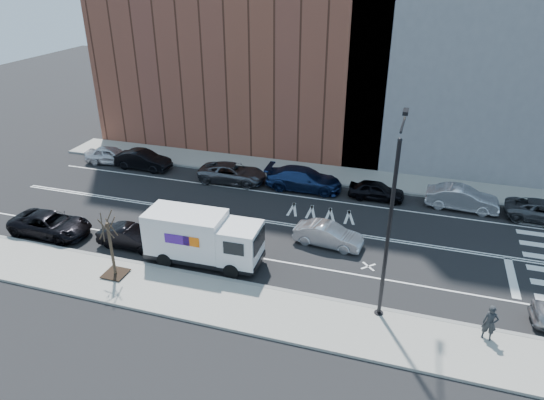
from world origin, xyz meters
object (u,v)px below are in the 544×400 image
Objects in this scene: far_parked_b at (143,160)px; driving_sedan at (328,235)px; far_parked_a at (111,155)px; pedestrian at (490,323)px; fedex_van at (202,238)px.

driving_sedan is at bearing -112.02° from far_parked_b.
far_parked_a is 31.70m from pedestrian.
far_parked_b reaches higher than far_parked_a.
far_parked_a reaches higher than driving_sedan.
driving_sedan is (20.15, -7.58, -0.05)m from far_parked_a.
fedex_van reaches higher than pedestrian.
pedestrian is at bearing -119.16° from driving_sedan.
fedex_van is at bearing -135.43° from far_parked_b.
fedex_van is 3.80× the size of pedestrian.
far_parked_a is 21.53m from driving_sedan.
pedestrian is (14.87, -2.11, -0.56)m from fedex_van.
far_parked_a is 3.21m from far_parked_b.
fedex_van is 17.94m from far_parked_a.
fedex_van is at bearing -137.67° from far_parked_a.
pedestrian reaches higher than driving_sedan.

